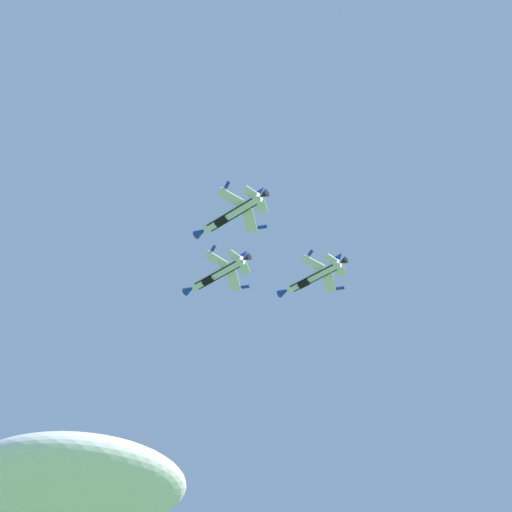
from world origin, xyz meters
TOP-DOWN VIEW (x-y plane):
  - cloud_near_formation at (-36.52, 275.28)m, footprint 75.89×62.00m
  - fighter_jet_lead at (0.98, 116.93)m, footprint 12.22×12.60m
  - fighter_jet_left_wing at (2.07, 99.80)m, footprint 12.28×12.60m
  - fighter_jet_right_wing at (19.12, 118.83)m, footprint 12.31×12.61m

SIDE VIEW (x-z plane):
  - fighter_jet_left_wing at x=2.07m, z-range 95.92..100.77m
  - fighter_jet_lead at x=0.98m, z-range 96.58..101.60m
  - fighter_jet_right_wing at x=19.12m, z-range 99.22..103.98m
  - cloud_near_formation at x=-36.52m, z-range 120.49..141.01m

